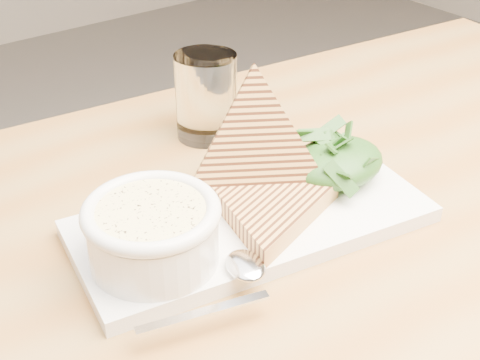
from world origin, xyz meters
TOP-DOWN VIEW (x-y plane):
  - table_top at (-0.18, 0.19)m, footprint 1.32×0.96m
  - table_leg_br at (0.39, 0.55)m, footprint 0.06×0.06m
  - platter at (-0.26, 0.25)m, footprint 0.40×0.23m
  - soup_bowl at (-0.38, 0.25)m, footprint 0.12×0.12m
  - soup at (-0.38, 0.25)m, footprint 0.10×0.10m
  - bowl_rim at (-0.38, 0.25)m, footprint 0.13×0.13m
  - sandwich_flat at (-0.25, 0.24)m, footprint 0.22×0.22m
  - sandwich_lean at (-0.22, 0.29)m, footprint 0.23×0.23m
  - salad_base at (-0.14, 0.25)m, footprint 0.11×0.09m
  - arugula_pile at (-0.14, 0.25)m, footprint 0.11×0.10m
  - spoon_bowl at (-0.32, 0.18)m, footprint 0.05×0.06m
  - spoon_handle at (-0.38, 0.16)m, footprint 0.12×0.04m
  - glass_near at (-0.18, 0.45)m, footprint 0.07×0.07m
  - glass_far at (-0.16, 0.46)m, footprint 0.07×0.07m

SIDE VIEW (x-z plane):
  - table_leg_br at x=0.39m, z-range 0.00..0.74m
  - table_top at x=-0.18m, z-range 0.74..0.78m
  - platter at x=-0.26m, z-range 0.78..0.80m
  - spoon_handle at x=-0.38m, z-range 0.80..0.80m
  - spoon_bowl at x=-0.32m, z-range 0.80..0.81m
  - sandwich_flat at x=-0.25m, z-range 0.80..0.82m
  - salad_base at x=-0.14m, z-range 0.80..0.84m
  - soup_bowl at x=-0.38m, z-range 0.80..0.84m
  - arugula_pile at x=-0.14m, z-range 0.80..0.85m
  - glass_far at x=-0.16m, z-range 0.78..0.88m
  - glass_near at x=-0.18m, z-range 0.78..0.89m
  - soup at x=-0.38m, z-range 0.84..0.85m
  - sandwich_lean at x=-0.22m, z-range 0.75..0.95m
  - bowl_rim at x=-0.38m, z-range 0.84..0.86m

